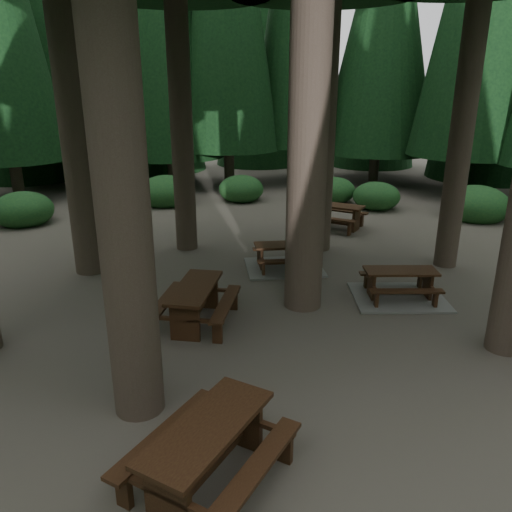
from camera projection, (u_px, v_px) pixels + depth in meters
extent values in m
plane|color=#4D483F|center=(271.00, 311.00, 11.15)|extent=(80.00, 80.00, 0.00)
cube|color=gray|center=(398.00, 297.00, 11.84)|extent=(2.43, 2.14, 0.05)
cube|color=#32170F|center=(401.00, 271.00, 11.62)|extent=(1.76, 0.96, 0.06)
cube|color=#32170F|center=(394.00, 273.00, 12.23)|extent=(1.68, 0.55, 0.05)
cube|color=#32170F|center=(407.00, 291.00, 11.18)|extent=(1.68, 0.55, 0.05)
cube|color=#32170F|center=(371.00, 285.00, 11.73)|extent=(0.17, 0.51, 0.67)
cube|color=#32170F|center=(371.00, 283.00, 11.72)|extent=(0.34, 1.33, 0.06)
cube|color=#32170F|center=(428.00, 285.00, 11.74)|extent=(0.17, 0.51, 0.67)
cube|color=#32170F|center=(428.00, 283.00, 11.72)|extent=(0.34, 1.33, 0.06)
cube|color=#32170F|center=(399.00, 292.00, 11.79)|extent=(1.37, 0.34, 0.07)
cube|color=#32170F|center=(195.00, 288.00, 10.36)|extent=(1.39, 2.09, 0.06)
cube|color=#32170F|center=(166.00, 300.00, 10.56)|extent=(0.93, 1.92, 0.05)
cube|color=#32170F|center=(226.00, 304.00, 10.37)|extent=(0.93, 1.92, 0.05)
cube|color=#32170F|center=(185.00, 323.00, 9.77)|extent=(0.59, 0.29, 0.78)
cube|color=#32170F|center=(185.00, 320.00, 9.75)|extent=(1.50, 0.63, 0.06)
cube|color=#32170F|center=(205.00, 292.00, 11.23)|extent=(0.59, 0.29, 0.78)
cube|color=#32170F|center=(205.00, 289.00, 11.20)|extent=(1.50, 0.63, 0.06)
cube|color=#32170F|center=(196.00, 314.00, 10.56)|extent=(0.65, 1.55, 0.09)
cube|color=gray|center=(284.00, 267.00, 13.78)|extent=(2.20, 1.88, 0.05)
cube|color=#32170F|center=(284.00, 245.00, 13.56)|extent=(1.66, 0.76, 0.05)
cube|color=#32170F|center=(281.00, 248.00, 14.16)|extent=(1.63, 0.36, 0.04)
cube|color=#32170F|center=(288.00, 261.00, 13.15)|extent=(1.63, 0.36, 0.04)
cube|color=#32170F|center=(261.00, 258.00, 13.61)|extent=(0.11, 0.50, 0.65)
cube|color=#32170F|center=(261.00, 256.00, 13.59)|extent=(0.18, 1.30, 0.05)
cube|color=#32170F|center=(307.00, 256.00, 13.75)|extent=(0.11, 0.50, 0.65)
cube|color=#32170F|center=(307.00, 254.00, 13.73)|extent=(0.18, 1.30, 0.05)
cube|color=#32170F|center=(284.00, 263.00, 13.73)|extent=(1.35, 0.19, 0.07)
cube|color=#32170F|center=(336.00, 206.00, 17.40)|extent=(1.94, 1.83, 0.06)
cube|color=#32170F|center=(342.00, 211.00, 18.03)|extent=(1.63, 1.47, 0.05)
cube|color=#32170F|center=(328.00, 219.00, 16.98)|extent=(1.63, 1.47, 0.05)
cube|color=#32170F|center=(315.00, 214.00, 17.90)|extent=(0.45, 0.50, 0.77)
cube|color=#32170F|center=(315.00, 213.00, 17.87)|extent=(1.09, 1.23, 0.06)
cube|color=#32170F|center=(356.00, 220.00, 17.18)|extent=(0.45, 0.50, 0.77)
cube|color=#32170F|center=(356.00, 218.00, 17.15)|extent=(1.09, 1.23, 0.06)
cube|color=#32170F|center=(335.00, 222.00, 17.60)|extent=(1.27, 1.12, 0.09)
cube|color=#32170F|center=(208.00, 427.00, 6.10)|extent=(1.91, 2.04, 0.07)
cube|color=#32170F|center=(166.00, 432.00, 6.52)|extent=(1.53, 1.71, 0.06)
cube|color=#32170F|center=(255.00, 469.00, 5.90)|extent=(1.53, 1.71, 0.06)
cube|color=#32170F|center=(168.00, 501.00, 5.57)|extent=(0.53, 0.47, 0.81)
cube|color=#32170F|center=(167.00, 496.00, 5.55)|extent=(1.29, 1.13, 0.07)
cube|color=#32170F|center=(242.00, 420.00, 6.91)|extent=(0.53, 0.47, 0.81)
cube|color=#32170F|center=(242.00, 416.00, 6.88)|extent=(1.29, 1.13, 0.07)
cube|color=#32170F|center=(209.00, 469.00, 6.31)|extent=(1.16, 1.33, 0.09)
ellipsoid|color=#1C5128|center=(476.00, 208.00, 18.78)|extent=(2.42, 2.42, 1.49)
ellipsoid|color=#1C5128|center=(376.00, 199.00, 20.29)|extent=(1.90, 1.90, 1.17)
ellipsoid|color=#1C5128|center=(334.00, 193.00, 21.41)|extent=(1.84, 1.84, 1.13)
ellipsoid|color=#1C5128|center=(241.00, 191.00, 21.69)|extent=(1.95, 1.95, 1.20)
ellipsoid|color=#1C5128|center=(166.00, 195.00, 21.04)|extent=(2.31, 2.31, 1.42)
ellipsoid|color=#1C5128|center=(112.00, 200.00, 20.04)|extent=(1.93, 1.93, 1.19)
ellipsoid|color=#1C5128|center=(23.00, 213.00, 18.08)|extent=(2.15, 2.15, 1.32)
cone|color=black|center=(386.00, 8.00, 23.53)|extent=(5.73, 5.73, 13.48)
cone|color=black|center=(164.00, 12.00, 22.54)|extent=(5.17, 5.17, 12.91)
cone|color=black|center=(49.00, 8.00, 22.76)|extent=(5.82, 5.82, 13.26)
cone|color=black|center=(259.00, 26.00, 29.33)|extent=(5.34, 5.34, 16.14)
cone|color=black|center=(141.00, 14.00, 27.26)|extent=(6.57, 6.57, 16.86)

